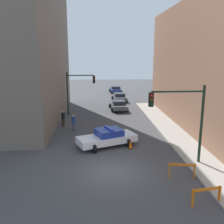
% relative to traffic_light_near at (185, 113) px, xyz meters
% --- Properties ---
extents(ground_plane, '(120.00, 120.00, 0.00)m').
position_rel_traffic_light_near_xyz_m(ground_plane, '(-4.73, -0.88, -3.53)').
color(ground_plane, '#424244').
extents(sidewalk_right, '(2.40, 44.00, 0.12)m').
position_rel_traffic_light_near_xyz_m(sidewalk_right, '(1.47, -0.88, -3.47)').
color(sidewalk_right, '#9E998E').
rests_on(sidewalk_right, ground_plane).
extents(traffic_light_near, '(3.64, 0.35, 5.20)m').
position_rel_traffic_light_near_xyz_m(traffic_light_near, '(0.00, 0.00, 0.00)').
color(traffic_light_near, black).
rests_on(traffic_light_near, sidewalk_right).
extents(traffic_light_far, '(3.44, 0.35, 5.20)m').
position_rel_traffic_light_near_xyz_m(traffic_light_far, '(-8.03, 14.71, -0.13)').
color(traffic_light_far, black).
rests_on(traffic_light_far, ground_plane).
extents(police_car, '(5.05, 3.49, 1.52)m').
position_rel_traffic_light_near_xyz_m(police_car, '(-4.84, 3.68, -2.81)').
color(police_car, white).
rests_on(police_car, ground_plane).
extents(parked_car_near, '(2.44, 4.40, 1.31)m').
position_rel_traffic_light_near_xyz_m(parked_car_near, '(-2.77, 17.07, -2.86)').
color(parked_car_near, '#474C51').
rests_on(parked_car_near, ground_plane).
extents(parked_car_mid, '(2.39, 4.37, 1.31)m').
position_rel_traffic_light_near_xyz_m(parked_car_mid, '(-2.03, 23.56, -2.86)').
color(parked_car_mid, '#474C51').
rests_on(parked_car_mid, ground_plane).
extents(parked_car_far, '(2.46, 4.41, 1.31)m').
position_rel_traffic_light_near_xyz_m(parked_car_far, '(-1.94, 32.41, -2.86)').
color(parked_car_far, navy).
rests_on(parked_car_far, ground_plane).
extents(pedestrian_crossing, '(0.48, 0.48, 1.66)m').
position_rel_traffic_light_near_xyz_m(pedestrian_crossing, '(-7.88, 7.89, -2.67)').
color(pedestrian_crossing, '#474C66').
rests_on(pedestrian_crossing, ground_plane).
extents(pedestrian_corner, '(0.48, 0.48, 1.66)m').
position_rel_traffic_light_near_xyz_m(pedestrian_corner, '(-9.11, 9.68, -2.67)').
color(pedestrian_corner, '#382D23').
rests_on(pedestrian_corner, ground_plane).
extents(barrier_front, '(1.59, 0.38, 0.90)m').
position_rel_traffic_light_near_xyz_m(barrier_front, '(-0.40, -4.71, -2.91)').
color(barrier_front, orange).
rests_on(barrier_front, ground_plane).
extents(barrier_mid, '(1.59, 0.40, 0.90)m').
position_rel_traffic_light_near_xyz_m(barrier_mid, '(-0.66, -1.93, -2.91)').
color(barrier_mid, orange).
rests_on(barrier_mid, ground_plane).
extents(traffic_cone, '(0.36, 0.36, 0.66)m').
position_rel_traffic_light_near_xyz_m(traffic_cone, '(-3.05, 3.03, -3.21)').
color(traffic_cone, black).
rests_on(traffic_cone, ground_plane).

